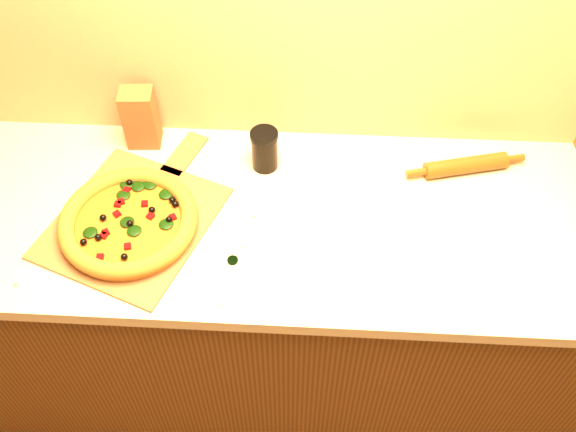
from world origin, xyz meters
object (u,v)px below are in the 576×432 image
object	(u,v)px
pizza_peel	(136,218)
rolling_pin	(466,165)
dark_jar	(265,150)
pizza	(129,222)

from	to	relation	value
pizza_peel	rolling_pin	xyz separation A→B (m)	(0.91, 0.23, 0.02)
rolling_pin	dark_jar	size ratio (longest dim) A/B	2.73
rolling_pin	pizza_peel	bearing A→B (deg)	-166.07
rolling_pin	dark_jar	distance (m)	0.58
pizza	dark_jar	bearing A→B (deg)	36.71
pizza	pizza_peel	bearing A→B (deg)	80.17
pizza_peel	pizza	size ratio (longest dim) A/B	1.71
pizza	dark_jar	world-z (taller)	dark_jar
pizza_peel	dark_jar	bearing A→B (deg)	54.27
pizza	dark_jar	xyz separation A→B (m)	(0.34, 0.25, 0.03)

